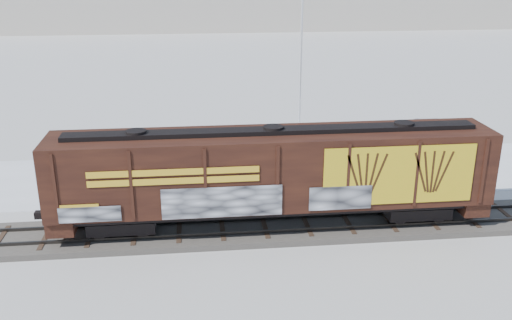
{
  "coord_description": "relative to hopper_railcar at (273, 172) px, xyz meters",
  "views": [
    {
      "loc": [
        -3.04,
        -24.07,
        12.22
      ],
      "look_at": [
        -0.08,
        3.0,
        2.53
      ],
      "focal_mm": 40.0,
      "sensor_mm": 36.0,
      "label": 1
    }
  ],
  "objects": [
    {
      "name": "car_white",
      "position": [
        -0.41,
        5.59,
        -2.22
      ],
      "size": [
        4.76,
        2.1,
        1.52
      ],
      "primitive_type": "imported",
      "rotation": [
        0.0,
        0.0,
        1.46
      ],
      "color": "silver",
      "rests_on": "parking_strip"
    },
    {
      "name": "car_dark",
      "position": [
        6.5,
        6.35,
        -2.35
      ],
      "size": [
        4.53,
        2.42,
        1.25
      ],
      "primitive_type": "imported",
      "rotation": [
        0.0,
        0.0,
        1.73
      ],
      "color": "#22252A",
      "rests_on": "parking_strip"
    },
    {
      "name": "parking_strip",
      "position": [
        -0.37,
        7.51,
        -3.0
      ],
      "size": [
        40.0,
        8.0,
        0.03
      ],
      "primitive_type": "cube",
      "color": "white",
      "rests_on": "ground"
    },
    {
      "name": "flagpole",
      "position": [
        3.71,
        12.89,
        1.57
      ],
      "size": [
        2.3,
        0.9,
        12.25
      ],
      "color": "silver",
      "rests_on": "ground"
    },
    {
      "name": "ground",
      "position": [
        -0.37,
        0.01,
        -3.01
      ],
      "size": [
        500.0,
        500.0,
        0.0
      ],
      "primitive_type": "plane",
      "color": "white",
      "rests_on": "ground"
    },
    {
      "name": "car_silver",
      "position": [
        -6.45,
        7.64,
        -2.2
      ],
      "size": [
        4.96,
        3.52,
        1.57
      ],
      "primitive_type": "imported",
      "rotation": [
        0.0,
        0.0,
        1.98
      ],
      "color": "silver",
      "rests_on": "parking_strip"
    },
    {
      "name": "rail_track",
      "position": [
        -0.37,
        0.01,
        -2.86
      ],
      "size": [
        50.0,
        3.4,
        0.43
      ],
      "color": "#59544C",
      "rests_on": "ground"
    },
    {
      "name": "hopper_railcar",
      "position": [
        0.0,
        0.0,
        0.0
      ],
      "size": [
        20.03,
        3.06,
        4.62
      ],
      "color": "black",
      "rests_on": "rail_track"
    }
  ]
}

